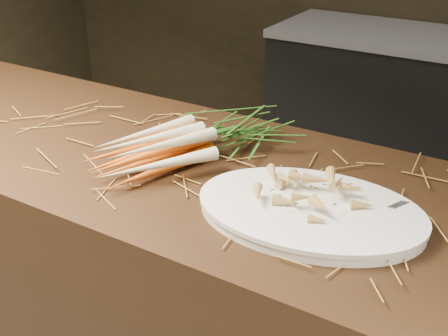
{
  "coord_description": "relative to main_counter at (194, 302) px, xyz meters",
  "views": [
    {
      "loc": [
        0.73,
        -0.73,
        1.54
      ],
      "look_at": [
        0.15,
        0.22,
        0.96
      ],
      "focal_mm": 45.0,
      "sensor_mm": 36.0,
      "label": 1
    }
  ],
  "objects": [
    {
      "name": "straw_bedding",
      "position": [
        0.0,
        0.0,
        0.46
      ],
      "size": [
        1.4,
        0.6,
        0.02
      ],
      "primitive_type": null,
      "color": "olive",
      "rests_on": "main_counter"
    },
    {
      "name": "roasted_veg_heap",
      "position": [
        0.36,
        -0.08,
        0.5
      ],
      "size": [
        0.26,
        0.21,
        0.05
      ],
      "primitive_type": null,
      "rotation": [
        0.0,
        0.0,
        0.17
      ],
      "color": "#A68236",
      "rests_on": "serving_platter"
    },
    {
      "name": "serving_fork",
      "position": [
        0.53,
        -0.07,
        0.48
      ],
      "size": [
        0.09,
        0.17,
        0.0
      ],
      "primitive_type": "cube",
      "rotation": [
        0.0,
        0.0,
        -0.43
      ],
      "color": "silver",
      "rests_on": "serving_platter"
    },
    {
      "name": "serving_platter",
      "position": [
        0.36,
        -0.08,
        0.46
      ],
      "size": [
        0.52,
        0.39,
        0.03
      ],
      "primitive_type": null,
      "rotation": [
        0.0,
        0.0,
        0.17
      ],
      "color": "white",
      "rests_on": "main_counter"
    },
    {
      "name": "back_counter",
      "position": [
        0.3,
        1.88,
        -0.03
      ],
      "size": [
        1.82,
        0.62,
        0.84
      ],
      "color": "black",
      "rests_on": "ground"
    },
    {
      "name": "root_veg_bunch",
      "position": [
        -0.0,
        0.07,
        0.5
      ],
      "size": [
        0.37,
        0.6,
        0.11
      ],
      "rotation": [
        0.0,
        0.0,
        -0.4
      ],
      "color": "#DE5018",
      "rests_on": "main_counter"
    },
    {
      "name": "main_counter",
      "position": [
        0.0,
        0.0,
        0.0
      ],
      "size": [
        2.4,
        0.7,
        0.9
      ],
      "primitive_type": "cube",
      "color": "black",
      "rests_on": "ground"
    }
  ]
}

